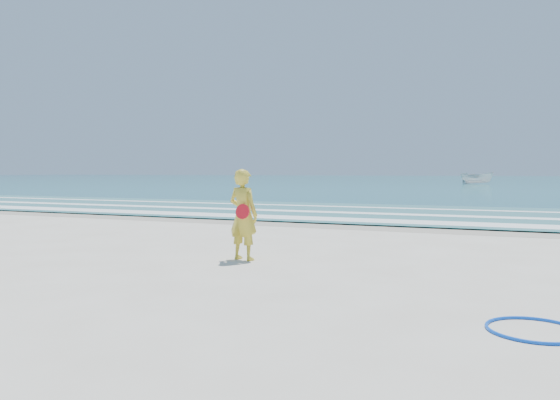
% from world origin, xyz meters
% --- Properties ---
extents(ground, '(400.00, 400.00, 0.00)m').
position_xyz_m(ground, '(0.00, 0.00, 0.00)').
color(ground, silver).
rests_on(ground, ground).
extents(wet_sand, '(400.00, 2.40, 0.00)m').
position_xyz_m(wet_sand, '(0.00, 9.00, 0.00)').
color(wet_sand, '#B2A893').
rests_on(wet_sand, ground).
extents(ocean, '(400.00, 190.00, 0.04)m').
position_xyz_m(ocean, '(0.00, 105.00, 0.02)').
color(ocean, '#19727F').
rests_on(ocean, ground).
extents(shallow, '(400.00, 10.00, 0.01)m').
position_xyz_m(shallow, '(0.00, 14.00, 0.04)').
color(shallow, '#59B7AD').
rests_on(shallow, ocean).
extents(foam_near, '(400.00, 1.40, 0.01)m').
position_xyz_m(foam_near, '(0.00, 10.30, 0.05)').
color(foam_near, white).
rests_on(foam_near, shallow).
extents(foam_mid, '(400.00, 0.90, 0.01)m').
position_xyz_m(foam_mid, '(0.00, 13.20, 0.05)').
color(foam_mid, white).
rests_on(foam_mid, shallow).
extents(foam_far, '(400.00, 0.60, 0.01)m').
position_xyz_m(foam_far, '(0.00, 16.50, 0.05)').
color(foam_far, white).
rests_on(foam_far, shallow).
extents(hoop, '(0.95, 0.95, 0.03)m').
position_xyz_m(hoop, '(4.77, -0.73, 0.02)').
color(hoop, blue).
rests_on(hoop, ground).
extents(boat, '(4.15, 1.93, 1.55)m').
position_xyz_m(boat, '(-0.12, 66.02, 0.82)').
color(boat, silver).
rests_on(boat, ocean).
extents(woman, '(0.67, 0.51, 1.66)m').
position_xyz_m(woman, '(0.01, 2.06, 0.83)').
color(woman, gold).
rests_on(woman, ground).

